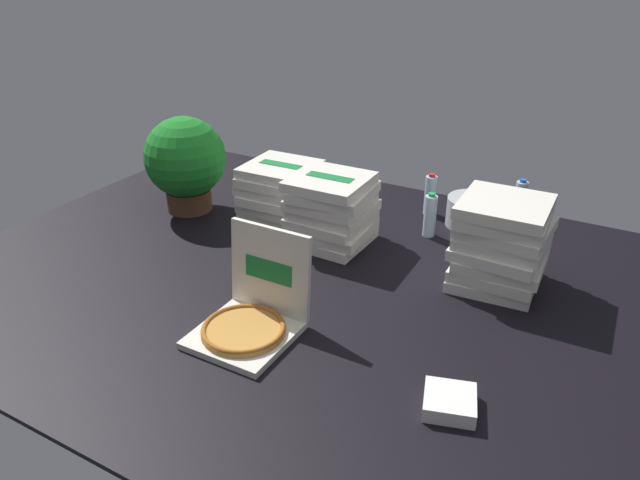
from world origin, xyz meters
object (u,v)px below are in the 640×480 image
(pizza_stack_right_far, at_px, (280,191))
(napkin_pile, at_px, (450,402))
(pizza_stack_center_near, at_px, (332,210))
(pizza_stack_center_far, at_px, (501,243))
(water_bottle_1, at_px, (520,201))
(ice_bucket, at_px, (472,212))
(water_bottle_0, at_px, (430,195))
(open_pizza_box, at_px, (251,314))
(water_bottle_2, at_px, (430,216))
(potted_plant, at_px, (185,161))

(pizza_stack_right_far, relative_size, napkin_pile, 2.32)
(pizza_stack_right_far, bearing_deg, pizza_stack_center_near, -19.27)
(pizza_stack_right_far, bearing_deg, napkin_pile, -37.77)
(pizza_stack_center_far, xyz_separation_m, water_bottle_1, (-0.07, 0.71, -0.09))
(pizza_stack_center_near, height_order, pizza_stack_right_far, pizza_stack_center_near)
(ice_bucket, xyz_separation_m, water_bottle_1, (0.19, 0.19, 0.03))
(pizza_stack_center_far, bearing_deg, water_bottle_0, 132.65)
(open_pizza_box, xyz_separation_m, water_bottle_2, (0.30, 1.11, 0.03))
(pizza_stack_center_near, height_order, pizza_stack_center_far, pizza_stack_center_far)
(pizza_stack_center_near, relative_size, pizza_stack_center_far, 0.98)
(pizza_stack_center_far, xyz_separation_m, napkin_pile, (0.08, -0.85, -0.17))
(open_pizza_box, relative_size, potted_plant, 0.76)
(potted_plant, height_order, napkin_pile, potted_plant)
(pizza_stack_right_far, bearing_deg, potted_plant, -160.96)
(pizza_stack_center_far, bearing_deg, water_bottle_1, 95.75)
(pizza_stack_right_far, bearing_deg, water_bottle_2, 12.21)
(pizza_stack_center_near, bearing_deg, pizza_stack_center_far, 0.06)
(pizza_stack_center_far, xyz_separation_m, potted_plant, (-1.68, -0.04, 0.09))
(ice_bucket, bearing_deg, potted_plant, -158.50)
(water_bottle_0, bearing_deg, pizza_stack_center_far, -47.35)
(pizza_stack_center_far, relative_size, ice_bucket, 1.48)
(pizza_stack_right_far, height_order, ice_bucket, pizza_stack_right_far)
(pizza_stack_center_far, bearing_deg, ice_bucket, 117.00)
(pizza_stack_center_near, bearing_deg, water_bottle_0, 61.39)
(ice_bucket, bearing_deg, open_pizza_box, -108.82)
(water_bottle_0, relative_size, potted_plant, 0.44)
(water_bottle_1, height_order, water_bottle_2, same)
(open_pizza_box, distance_m, ice_bucket, 1.40)
(ice_bucket, xyz_separation_m, potted_plant, (-1.41, -0.56, 0.20))
(pizza_stack_center_near, bearing_deg, potted_plant, -177.64)
(open_pizza_box, bearing_deg, water_bottle_2, 74.82)
(pizza_stack_center_far, distance_m, water_bottle_1, 0.72)
(pizza_stack_center_near, xyz_separation_m, pizza_stack_right_far, (-0.38, 0.13, -0.02))
(pizza_stack_center_near, xyz_separation_m, potted_plant, (-0.87, -0.04, 0.11))
(open_pizza_box, distance_m, water_bottle_0, 1.38)
(water_bottle_1, bearing_deg, pizza_stack_right_far, -152.74)
(open_pizza_box, height_order, ice_bucket, open_pizza_box)
(pizza_stack_right_far, relative_size, potted_plant, 0.74)
(napkin_pile, bearing_deg, water_bottle_2, 113.24)
(pizza_stack_center_far, relative_size, water_bottle_1, 1.73)
(pizza_stack_right_far, distance_m, potted_plant, 0.53)
(pizza_stack_right_far, xyz_separation_m, water_bottle_1, (1.12, 0.58, -0.04))
(ice_bucket, height_order, water_bottle_1, water_bottle_1)
(open_pizza_box, bearing_deg, napkin_pile, -2.78)
(ice_bucket, bearing_deg, water_bottle_1, 44.16)
(pizza_stack_center_far, height_order, potted_plant, potted_plant)
(pizza_stack_right_far, relative_size, ice_bucket, 1.43)
(open_pizza_box, xyz_separation_m, ice_bucket, (0.45, 1.33, -0.00))
(ice_bucket, relative_size, napkin_pile, 1.62)
(pizza_stack_right_far, distance_m, water_bottle_2, 0.79)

